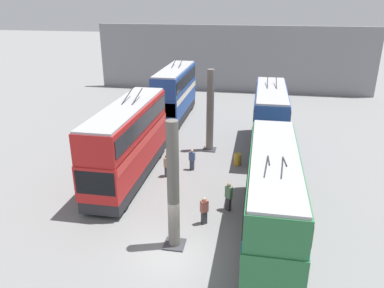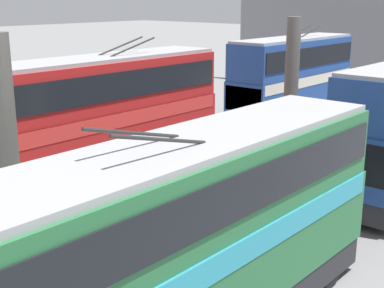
# 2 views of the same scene
# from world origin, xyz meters

# --- Properties ---
(ground_plane) EXTENTS (240.00, 240.00, 0.00)m
(ground_plane) POSITION_xyz_m (0.00, 0.00, 0.00)
(ground_plane) COLOR slate
(depot_back_wall) EXTENTS (0.50, 36.00, 8.52)m
(depot_back_wall) POSITION_xyz_m (34.95, 0.00, 4.26)
(depot_back_wall) COLOR gray
(depot_back_wall) RESTS_ON ground_plane
(support_column_near) EXTENTS (1.06, 1.06, 6.66)m
(support_column_near) POSITION_xyz_m (0.75, 0.00, 3.21)
(support_column_near) COLOR #605B56
(support_column_near) RESTS_ON ground_plane
(support_column_far) EXTENTS (1.06, 1.06, 6.66)m
(support_column_far) POSITION_xyz_m (13.75, 0.00, 3.21)
(support_column_far) COLOR #605B56
(support_column_far) RESTS_ON ground_plane
(bus_left_near) EXTENTS (11.00, 2.54, 5.33)m
(bus_left_near) POSITION_xyz_m (2.31, -4.71, 2.68)
(bus_left_near) COLOR black
(bus_left_near) RESTS_ON ground_plane
(bus_left_far) EXTENTS (9.45, 2.54, 5.70)m
(bus_left_far) POSITION_xyz_m (14.79, -4.71, 2.89)
(bus_left_far) COLOR black
(bus_left_far) RESTS_ON ground_plane
(bus_right_near) EXTENTS (10.86, 2.54, 5.85)m
(bus_right_near) POSITION_xyz_m (7.57, 4.71, 2.97)
(bus_right_near) COLOR black
(bus_right_near) RESTS_ON ground_plane
(bus_right_far) EXTENTS (9.89, 2.54, 5.81)m
(bus_right_far) POSITION_xyz_m (21.81, 4.71, 2.94)
(bus_right_far) COLOR black
(bus_right_far) RESTS_ON ground_plane
(person_by_left_row) EXTENTS (0.45, 0.48, 1.81)m
(person_by_left_row) POSITION_xyz_m (4.61, -2.39, 0.97)
(person_by_left_row) COLOR #2D2D33
(person_by_left_row) RESTS_ON ground_plane
(person_aisle_midway) EXTENTS (0.31, 0.46, 1.60)m
(person_aisle_midway) POSITION_xyz_m (9.72, 0.73, 0.84)
(person_aisle_midway) COLOR #384251
(person_aisle_midway) RESTS_ON ground_plane
(person_aisle_foreground) EXTENTS (0.45, 0.48, 1.67)m
(person_aisle_foreground) POSITION_xyz_m (2.95, -1.19, 0.88)
(person_aisle_foreground) COLOR #2D2D33
(person_aisle_foreground) RESTS_ON ground_plane
(person_by_right_row) EXTENTS (0.48, 0.37, 1.66)m
(person_by_right_row) POSITION_xyz_m (8.34, 2.27, 0.87)
(person_by_right_row) COLOR #384251
(person_by_right_row) RESTS_ON ground_plane
(oil_drum) EXTENTS (0.57, 0.57, 0.87)m
(oil_drum) POSITION_xyz_m (11.24, -2.48, 0.44)
(oil_drum) COLOR #B28E23
(oil_drum) RESTS_ON ground_plane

